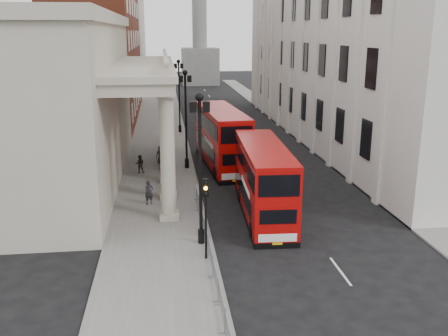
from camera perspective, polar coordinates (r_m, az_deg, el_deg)
The scene contains 19 objects.
ground at distance 24.59m, azimuth -0.44°, elevation -12.47°, with size 260.00×260.00×0.00m, color black.
sidewalk_west at distance 52.87m, azimuth -7.40°, elevation 2.73°, with size 6.00×140.00×0.12m, color slate.
sidewalk_east at distance 55.22m, azimuth 10.00°, elevation 3.16°, with size 3.00×140.00×0.12m, color slate.
kerb at distance 52.92m, azimuth -4.20°, elevation 2.84°, with size 0.20×140.00×0.14m, color slate.
portico_building at distance 40.80m, azimuth -18.41°, elevation 6.84°, with size 9.00×28.00×12.00m, color #A99F8D.
brick_building at distance 70.09m, azimuth -14.01°, elevation 14.50°, with size 9.00×32.00×22.00m, color maroon.
west_building_far at distance 101.95m, azimuth -11.85°, elevation 14.17°, with size 9.00×30.00×20.00m, color #A99F8D.
east_building at distance 56.72m, azimuth 12.52°, elevation 16.01°, with size 8.00×55.00×25.00m, color beige.
monument_column at distance 114.02m, azimuth -2.84°, elevation 17.56°, with size 8.00×8.00×54.20m.
lamp_post_south at distance 26.51m, azimuth -2.74°, elevation 0.99°, with size 1.05×0.44×8.32m.
lamp_post_mid at distance 42.17m, azimuth -4.39°, elevation 6.33°, with size 1.05×0.44×8.32m.
lamp_post_north at distance 58.02m, azimuth -5.15°, elevation 8.77°, with size 1.05×0.44×8.32m.
traffic_light at distance 25.11m, azimuth -2.11°, elevation -4.13°, with size 0.28×0.33×4.30m.
crowd_barriers at distance 26.26m, azimuth -1.77°, elevation -8.96°, with size 0.50×18.75×1.10m.
bus_near at distance 31.79m, azimuth 4.53°, elevation -1.30°, with size 3.05×10.76×4.60m.
bus_far at distance 43.46m, azimuth -0.27°, elevation 3.58°, with size 3.72×11.83×5.03m.
pedestrian_a at distance 34.16m, azimuth -8.55°, elevation -2.80°, with size 0.60×0.40×1.65m, color black.
pedestrian_b at distance 41.90m, azimuth -9.59°, elevation 0.46°, with size 0.74×0.58×1.52m, color black.
pedestrian_c at distance 44.50m, azimuth -7.26°, elevation 1.50°, with size 0.80×0.52×1.63m, color black.
Camera 1 is at (-2.45, -21.62, 11.46)m, focal length 40.00 mm.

